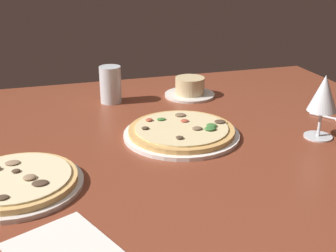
# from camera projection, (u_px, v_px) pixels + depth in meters

# --- Properties ---
(dining_table) EXTENTS (1.50, 1.10, 0.04)m
(dining_table) POSITION_uv_depth(u_px,v_px,m) (155.00, 145.00, 1.11)
(dining_table) COLOR brown
(dining_table) RESTS_ON ground
(pizza_main) EXTENTS (0.29, 0.29, 0.03)m
(pizza_main) POSITION_uv_depth(u_px,v_px,m) (182.00, 132.00, 1.11)
(pizza_main) COLOR white
(pizza_main) RESTS_ON dining_table
(pizza_side) EXTENTS (0.26, 0.26, 0.03)m
(pizza_side) POSITION_uv_depth(u_px,v_px,m) (17.00, 182.00, 0.87)
(pizza_side) COLOR silver
(pizza_side) RESTS_ON dining_table
(ramekin_on_saucer) EXTENTS (0.16, 0.16, 0.06)m
(ramekin_on_saucer) POSITION_uv_depth(u_px,v_px,m) (190.00, 88.00, 1.41)
(ramekin_on_saucer) COLOR silver
(ramekin_on_saucer) RESTS_ON dining_table
(wine_glass_far) EXTENTS (0.07, 0.07, 0.16)m
(wine_glass_far) POSITION_uv_depth(u_px,v_px,m) (324.00, 96.00, 1.07)
(wine_glass_far) COLOR silver
(wine_glass_far) RESTS_ON dining_table
(water_glass) EXTENTS (0.07, 0.07, 0.11)m
(water_glass) POSITION_uv_depth(u_px,v_px,m) (111.00, 86.00, 1.35)
(water_glass) COLOR silver
(water_glass) RESTS_ON dining_table
(spoon) EXTENTS (0.08, 0.10, 0.01)m
(spoon) POSITION_uv_depth(u_px,v_px,m) (336.00, 119.00, 1.22)
(spoon) COLOR silver
(spoon) RESTS_ON dining_table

